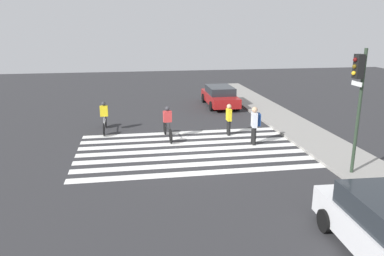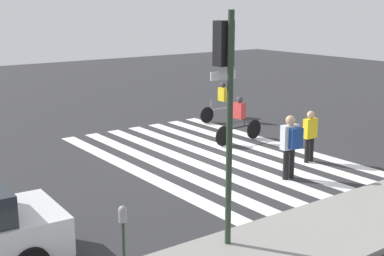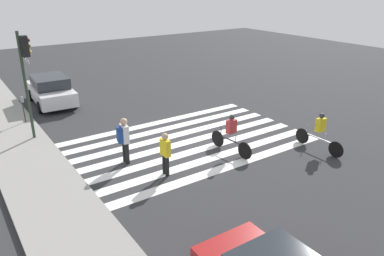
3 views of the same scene
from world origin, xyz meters
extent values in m
plane|color=#2D2D30|center=(0.00, 0.00, 0.00)|extent=(60.00, 60.00, 0.00)
cube|color=gray|center=(0.00, 6.25, 0.07)|extent=(36.00, 2.50, 0.14)
cube|color=white|center=(-2.79, 0.00, 0.00)|extent=(0.49, 10.00, 0.01)
cube|color=white|center=(-1.86, 0.00, 0.00)|extent=(0.49, 10.00, 0.01)
cube|color=white|center=(-0.93, 0.00, 0.00)|extent=(0.49, 10.00, 0.01)
cube|color=white|center=(0.00, 0.00, 0.00)|extent=(0.49, 10.00, 0.01)
cube|color=white|center=(0.93, 0.00, 0.00)|extent=(0.49, 10.00, 0.01)
cube|color=white|center=(1.86, 0.00, 0.00)|extent=(0.49, 10.00, 0.01)
cube|color=white|center=(2.79, 0.00, 0.00)|extent=(0.49, 10.00, 0.01)
cylinder|color=#283828|center=(3.94, 5.52, 2.35)|extent=(0.12, 0.12, 4.70)
cube|color=black|center=(3.94, 5.31, 4.08)|extent=(0.32, 0.26, 0.84)
cube|color=silver|center=(3.94, 5.31, 3.48)|extent=(0.60, 0.02, 0.16)
sphere|color=#590F0F|center=(3.94, 5.15, 4.31)|extent=(0.15, 0.15, 0.15)
sphere|color=#59470F|center=(3.94, 5.15, 4.08)|extent=(0.15, 0.15, 0.15)
sphere|color=gold|center=(3.94, 5.15, 3.84)|extent=(0.15, 0.15, 0.15)
cylinder|color=#283828|center=(6.22, 5.41, 0.57)|extent=(0.06, 0.06, 1.13)
cylinder|color=gray|center=(6.22, 5.41, 1.24)|extent=(0.15, 0.15, 0.22)
sphere|color=gray|center=(6.22, 5.41, 1.35)|extent=(0.14, 0.14, 0.14)
cylinder|color=black|center=(-2.10, 2.34, 0.38)|extent=(0.14, 0.14, 0.77)
cylinder|color=black|center=(-1.90, 2.34, 0.38)|extent=(0.14, 0.14, 0.77)
cube|color=yellow|center=(-2.00, 2.34, 1.07)|extent=(0.45, 0.21, 0.61)
sphere|color=tan|center=(-2.00, 2.34, 1.50)|extent=(0.24, 0.24, 0.24)
cylinder|color=black|center=(-0.41, 3.11, 0.43)|extent=(0.16, 0.16, 0.86)
cylinder|color=black|center=(-0.18, 3.11, 0.43)|extent=(0.16, 0.16, 0.86)
cube|color=silver|center=(-0.30, 3.11, 1.20)|extent=(0.53, 0.30, 0.68)
sphere|color=tan|center=(-0.30, 3.11, 1.68)|extent=(0.27, 0.27, 0.27)
cube|color=navy|center=(-0.33, 3.30, 1.20)|extent=(0.40, 0.23, 0.57)
cylinder|color=black|center=(-1.09, -0.73, 0.35)|extent=(0.70, 0.10, 0.70)
cylinder|color=black|center=(-2.64, -0.86, 0.35)|extent=(0.70, 0.10, 0.70)
cube|color=black|center=(-1.86, -0.79, 0.54)|extent=(1.32, 0.15, 0.04)
cylinder|color=black|center=(-2.14, -0.82, 0.70)|extent=(0.03, 0.03, 0.32)
cylinder|color=black|center=(-1.28, -0.74, 0.74)|extent=(0.03, 0.03, 0.40)
cube|color=#B73333|center=(-1.86, -0.79, 1.14)|extent=(0.27, 0.42, 0.55)
sphere|color=#333338|center=(-1.86, -0.79, 1.53)|extent=(0.22, 0.22, 0.22)
cylinder|color=black|center=(-2.87, -3.94, 0.33)|extent=(0.67, 0.04, 0.67)
cylinder|color=black|center=(-4.55, -3.94, 0.33)|extent=(0.67, 0.04, 0.67)
cube|color=#B2B2B7|center=(-3.71, -3.94, 0.52)|extent=(1.44, 0.04, 0.04)
cylinder|color=#B2B2B7|center=(-4.01, -3.94, 0.68)|extent=(0.03, 0.03, 0.32)
cylinder|color=#B2B2B7|center=(-3.08, -3.94, 0.72)|extent=(0.03, 0.03, 0.40)
cube|color=yellow|center=(-3.71, -3.94, 1.11)|extent=(0.24, 0.40, 0.55)
sphere|color=#333338|center=(-3.71, -3.94, 1.51)|extent=(0.22, 0.22, 0.22)
cylinder|color=black|center=(7.44, 2.57, 0.32)|extent=(0.65, 0.23, 0.64)
camera|label=1|loc=(15.85, -2.50, 5.47)|focal=35.00mm
camera|label=2|loc=(10.34, 13.05, 4.80)|focal=50.00mm
camera|label=3|loc=(-12.42, 8.31, 6.57)|focal=35.00mm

